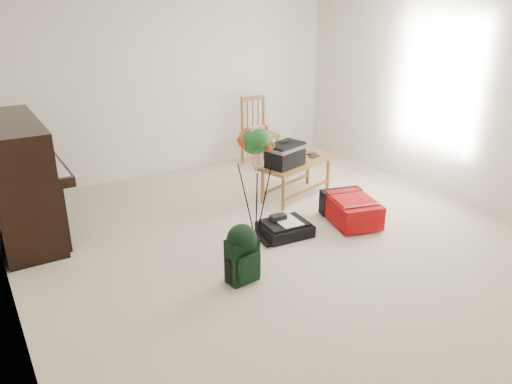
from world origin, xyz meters
TOP-DOWN VIEW (x-y plane):
  - floor at (0.00, 0.00)m, footprint 5.00×5.50m
  - wall_back at (0.00, 2.75)m, footprint 5.00×0.04m
  - wall_right at (2.50, 0.00)m, footprint 0.04×5.50m
  - piano at (-2.19, 1.60)m, footprint 0.71×1.50m
  - bench at (0.74, 1.01)m, footprint 1.10×0.68m
  - dining_chair at (1.16, 2.33)m, footprint 0.45×0.45m
  - red_suitcase at (0.96, 0.09)m, footprint 0.62×0.80m
  - black_duffel at (0.15, 0.17)m, footprint 0.55×0.45m
  - green_backpack at (-0.70, -0.40)m, footprint 0.29×0.27m
  - flower_stand at (-0.19, 0.20)m, footprint 0.42×0.42m

SIDE VIEW (x-z plane):
  - floor at x=0.00m, z-range -0.01..0.01m
  - black_duffel at x=0.15m, z-range -0.03..0.19m
  - red_suitcase at x=0.96m, z-range 0.01..0.31m
  - green_backpack at x=-0.70m, z-range 0.03..0.58m
  - dining_chair at x=1.16m, z-range -0.01..1.00m
  - bench at x=0.74m, z-range 0.16..0.95m
  - piano at x=-2.19m, z-range -0.03..1.22m
  - flower_stand at x=-0.19m, z-range -0.02..1.25m
  - wall_back at x=0.00m, z-range 0.00..2.50m
  - wall_right at x=2.50m, z-range 0.00..2.50m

